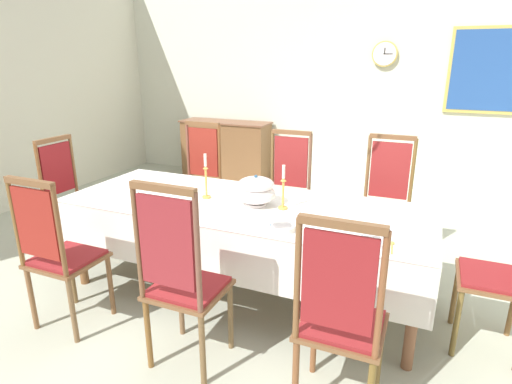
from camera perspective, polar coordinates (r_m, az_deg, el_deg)
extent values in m
cube|color=#B6BBA5|center=(3.74, -0.21, -12.00)|extent=(7.08, 6.26, 0.04)
cube|color=silver|center=(6.28, 11.77, 15.65)|extent=(7.08, 0.08, 3.28)
cylinder|color=brown|center=(3.79, -23.00, -6.53)|extent=(0.07, 0.07, 0.73)
cylinder|color=brown|center=(2.76, 20.70, -15.70)|extent=(0.07, 0.07, 0.73)
cylinder|color=brown|center=(4.37, -15.09, -2.52)|extent=(0.07, 0.07, 0.73)
cylinder|color=brown|center=(3.51, 21.53, -8.31)|extent=(0.07, 0.07, 0.73)
cube|color=brown|center=(3.26, -1.74, -2.78)|extent=(2.70, 0.93, 0.08)
cube|color=brown|center=(3.24, -1.75, -1.86)|extent=(2.82, 1.05, 0.03)
cube|color=white|center=(3.23, -1.75, -1.58)|extent=(2.84, 1.07, 0.00)
cube|color=white|center=(2.88, -6.19, -8.56)|extent=(2.84, 0.00, 0.40)
cube|color=white|center=(3.76, 1.67, -2.00)|extent=(2.84, 0.00, 0.40)
cube|color=white|center=(4.07, -20.10, -1.54)|extent=(0.00, 1.07, 0.40)
cube|color=white|center=(3.04, 23.52, -8.49)|extent=(0.00, 1.07, 0.40)
cylinder|color=brown|center=(3.58, -23.90, -10.38)|extent=(0.04, 0.04, 0.48)
cylinder|color=brown|center=(3.33, -19.30, -11.96)|extent=(0.04, 0.04, 0.48)
cylinder|color=brown|center=(3.38, -28.37, -12.74)|extent=(0.04, 0.04, 0.48)
cylinder|color=brown|center=(3.12, -23.82, -14.70)|extent=(0.04, 0.04, 0.48)
cube|color=brown|center=(3.24, -24.42, -8.50)|extent=(0.44, 0.42, 0.02)
cube|color=maroon|center=(3.23, -24.48, -8.11)|extent=(0.40, 0.38, 0.02)
cylinder|color=brown|center=(3.15, -30.07, -3.75)|extent=(0.03, 0.03, 0.61)
cylinder|color=brown|center=(2.86, -25.31, -5.08)|extent=(0.03, 0.03, 0.61)
cube|color=maroon|center=(3.00, -27.89, -3.85)|extent=(0.34, 0.02, 0.46)
cube|color=brown|center=(2.92, -28.66, 1.18)|extent=(0.40, 0.04, 0.04)
cylinder|color=brown|center=(4.32, -7.16, -4.05)|extent=(0.04, 0.04, 0.48)
cylinder|color=brown|center=(4.52, -11.34, -3.30)|extent=(0.04, 0.04, 0.48)
cylinder|color=brown|center=(4.62, -4.92, -2.54)|extent=(0.04, 0.04, 0.48)
cylinder|color=brown|center=(4.80, -8.94, -1.90)|extent=(0.04, 0.04, 0.48)
cube|color=brown|center=(4.48, -8.23, 0.10)|extent=(0.44, 0.42, 0.02)
cube|color=maroon|center=(4.47, -8.25, 0.40)|extent=(0.40, 0.38, 0.02)
cylinder|color=brown|center=(4.45, -5.01, 4.82)|extent=(0.03, 0.03, 0.68)
cylinder|color=brown|center=(4.64, -9.28, 5.20)|extent=(0.03, 0.03, 0.68)
cube|color=maroon|center=(4.54, -7.20, 5.44)|extent=(0.34, 0.02, 0.52)
cube|color=brown|center=(4.48, -7.36, 9.27)|extent=(0.40, 0.04, 0.04)
cylinder|color=brown|center=(2.99, -10.26, -14.79)|extent=(0.04, 0.04, 0.48)
cylinder|color=brown|center=(2.83, -3.52, -16.64)|extent=(0.04, 0.04, 0.48)
cylinder|color=brown|center=(2.76, -14.55, -18.30)|extent=(0.04, 0.04, 0.48)
cylinder|color=brown|center=(2.58, -7.35, -20.71)|extent=(0.04, 0.04, 0.48)
cube|color=brown|center=(2.64, -9.20, -13.06)|extent=(0.44, 0.42, 0.02)
cube|color=maroon|center=(2.63, -9.23, -12.61)|extent=(0.40, 0.38, 0.02)
cylinder|color=brown|center=(2.45, -15.89, -6.71)|extent=(0.03, 0.03, 0.69)
cylinder|color=brown|center=(2.24, -7.98, -8.55)|extent=(0.03, 0.03, 0.69)
cube|color=maroon|center=(2.32, -12.18, -6.83)|extent=(0.34, 0.02, 0.53)
cube|color=brown|center=(2.22, -12.69, 0.52)|extent=(0.40, 0.04, 0.04)
cylinder|color=brown|center=(3.95, 5.47, -6.17)|extent=(0.04, 0.04, 0.48)
cylinder|color=brown|center=(4.07, 0.35, -5.35)|extent=(0.04, 0.04, 0.48)
cylinder|color=brown|center=(4.27, 6.96, -4.35)|extent=(0.04, 0.04, 0.48)
cylinder|color=brown|center=(4.38, 2.18, -3.64)|extent=(0.04, 0.04, 0.48)
cube|color=brown|center=(4.07, 3.81, -1.56)|extent=(0.44, 0.42, 0.02)
cube|color=maroon|center=(4.06, 3.82, -1.24)|extent=(0.40, 0.38, 0.02)
cylinder|color=brown|center=(4.09, 7.38, 3.40)|extent=(0.03, 0.03, 0.66)
cylinder|color=brown|center=(4.21, 2.26, 3.95)|extent=(0.03, 0.03, 0.66)
cube|color=maroon|center=(4.14, 4.80, 4.12)|extent=(0.34, 0.02, 0.50)
cube|color=brown|center=(4.08, 4.90, 8.15)|extent=(0.40, 0.04, 0.04)
cylinder|color=brown|center=(2.67, 7.96, -19.20)|extent=(0.04, 0.04, 0.48)
cylinder|color=brown|center=(2.62, 16.52, -20.61)|extent=(0.04, 0.04, 0.48)
cylinder|color=brown|center=(2.40, 5.42, -24.07)|extent=(0.04, 0.04, 0.48)
cube|color=brown|center=(2.35, 11.68, -17.63)|extent=(0.44, 0.42, 0.02)
cube|color=maroon|center=(2.33, 11.71, -17.14)|extent=(0.40, 0.38, 0.02)
cylinder|color=brown|center=(2.05, 5.68, -11.93)|extent=(0.03, 0.03, 0.64)
cylinder|color=brown|center=(1.99, 16.77, -13.69)|extent=(0.03, 0.03, 0.64)
cube|color=maroon|center=(1.99, 11.17, -12.06)|extent=(0.34, 0.02, 0.49)
cube|color=brown|center=(1.87, 11.70, -4.36)|extent=(0.40, 0.04, 0.04)
cylinder|color=brown|center=(3.80, 19.21, -8.13)|extent=(0.04, 0.04, 0.48)
cylinder|color=brown|center=(3.83, 13.52, -7.37)|extent=(0.04, 0.04, 0.48)
cylinder|color=brown|center=(4.13, 19.63, -6.07)|extent=(0.04, 0.04, 0.48)
cylinder|color=brown|center=(4.16, 14.41, -5.39)|extent=(0.04, 0.04, 0.48)
cube|color=brown|center=(3.88, 17.02, -3.31)|extent=(0.44, 0.42, 0.02)
cube|color=maroon|center=(3.87, 17.05, -2.97)|extent=(0.40, 0.38, 0.02)
cylinder|color=brown|center=(3.95, 20.61, 2.02)|extent=(0.03, 0.03, 0.68)
cylinder|color=brown|center=(3.98, 15.02, 2.68)|extent=(0.03, 0.03, 0.68)
cube|color=maroon|center=(3.95, 17.85, 2.83)|extent=(0.34, 0.02, 0.51)
cube|color=brown|center=(3.89, 18.28, 7.16)|extent=(0.40, 0.04, 0.04)
cylinder|color=brown|center=(4.41, -19.51, -4.53)|extent=(0.04, 0.04, 0.48)
cylinder|color=brown|center=(4.17, -23.00, -6.27)|extent=(0.04, 0.04, 0.48)
cylinder|color=brown|center=(4.65, -22.80, -3.76)|extent=(0.04, 0.04, 0.48)
cylinder|color=brown|center=(4.42, -26.28, -5.35)|extent=(0.04, 0.04, 0.48)
cube|color=brown|center=(4.32, -23.29, -1.86)|extent=(0.42, 0.44, 0.02)
cube|color=maroon|center=(4.32, -23.33, -1.55)|extent=(0.38, 0.40, 0.02)
cylinder|color=brown|center=(4.50, -23.72, 3.12)|extent=(0.03, 0.03, 0.62)
cylinder|color=brown|center=(4.25, -27.47, 1.83)|extent=(0.03, 0.03, 0.62)
cube|color=maroon|center=(4.37, -25.59, 2.89)|extent=(0.02, 0.34, 0.47)
cube|color=brown|center=(4.31, -26.09, 6.48)|extent=(0.04, 0.40, 0.04)
cylinder|color=brown|center=(3.04, 25.77, -15.90)|extent=(0.04, 0.04, 0.48)
cylinder|color=brown|center=(3.37, 25.60, -12.46)|extent=(0.04, 0.04, 0.48)
cube|color=brown|center=(3.11, 29.65, -10.41)|extent=(0.42, 0.44, 0.02)
cube|color=maroon|center=(3.10, 29.72, -10.01)|extent=(0.38, 0.40, 0.02)
cylinder|color=white|center=(3.19, -0.01, -1.63)|extent=(0.17, 0.17, 0.02)
ellipsoid|color=white|center=(3.16, -0.01, -0.28)|extent=(0.31, 0.31, 0.14)
ellipsoid|color=white|center=(3.14, -0.01, 1.09)|extent=(0.28, 0.28, 0.11)
sphere|color=#2C567D|center=(3.12, -0.01, 2.12)|extent=(0.03, 0.03, 0.03)
cylinder|color=gold|center=(3.37, -6.78, -0.69)|extent=(0.07, 0.07, 0.02)
cylinder|color=gold|center=(3.33, -6.85, 1.33)|extent=(0.02, 0.02, 0.23)
cone|color=gold|center=(3.30, -6.93, 3.35)|extent=(0.04, 0.04, 0.02)
cylinder|color=silver|center=(3.29, -6.97, 4.37)|extent=(0.02, 0.02, 0.10)
cylinder|color=gold|center=(3.11, 3.70, -2.19)|extent=(0.07, 0.07, 0.02)
cylinder|color=gold|center=(3.08, 3.74, -0.25)|extent=(0.02, 0.02, 0.21)
cone|color=gold|center=(3.04, 3.78, 1.70)|extent=(0.04, 0.04, 0.02)
cylinder|color=silver|center=(3.03, 3.81, 2.79)|extent=(0.02, 0.02, 0.10)
cylinder|color=white|center=(2.72, 3.62, -4.93)|extent=(0.17, 0.17, 0.04)
cylinder|color=white|center=(2.72, 3.62, -4.82)|extent=(0.14, 0.14, 0.03)
torus|color=#2C567D|center=(2.72, 3.62, -4.62)|extent=(0.16, 0.16, 0.01)
cylinder|color=white|center=(2.63, 15.73, -6.53)|extent=(0.16, 0.16, 0.03)
cylinder|color=white|center=(2.62, 15.74, -6.43)|extent=(0.13, 0.13, 0.02)
torus|color=#2C567D|center=(2.62, 15.76, -6.25)|extent=(0.16, 0.16, 0.01)
cube|color=gold|center=(2.66, 5.88, -5.88)|extent=(0.05, 0.14, 0.00)
ellipsoid|color=gold|center=(2.74, 5.96, -5.14)|extent=(0.03, 0.05, 0.01)
cube|color=gold|center=(2.59, 18.11, -7.43)|extent=(0.02, 0.14, 0.00)
ellipsoid|color=gold|center=(2.67, 18.14, -6.65)|extent=(0.03, 0.05, 0.01)
cube|color=brown|center=(6.71, -4.16, 5.72)|extent=(1.40, 0.44, 0.88)
cube|color=brown|center=(6.63, -4.25, 9.54)|extent=(1.44, 0.48, 0.02)
cube|color=brown|center=(6.76, -0.63, 5.85)|extent=(0.59, 0.01, 0.70)
cube|color=brown|center=(7.07, -5.86, 6.29)|extent=(0.59, 0.01, 0.70)
cylinder|color=#D1B251|center=(6.12, 17.23, 17.62)|extent=(0.33, 0.05, 0.33)
cylinder|color=white|center=(6.09, 17.20, 17.63)|extent=(0.30, 0.01, 0.30)
cube|color=black|center=(6.09, 17.23, 17.98)|extent=(0.01, 0.00, 0.08)
cube|color=black|center=(6.08, 17.63, 17.59)|extent=(0.12, 0.00, 0.01)
cube|color=#D1B251|center=(6.11, 28.89, 14.36)|extent=(0.86, 0.04, 1.05)
cube|color=#264F97|center=(6.09, 28.91, 14.35)|extent=(0.78, 0.01, 0.97)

